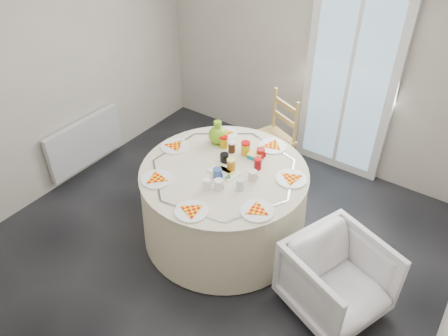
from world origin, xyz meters
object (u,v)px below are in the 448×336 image
Objects in this scene: radiator at (85,142)px; table at (224,204)px; wooden_chair at (270,140)px; green_pitcher at (218,134)px; armchair at (338,275)px.

table is (1.90, 0.06, -0.01)m from radiator.
green_pitcher reaches higher than wooden_chair.
wooden_chair reaches higher than radiator.
table is at bearing 102.70° from armchair.
table is at bearing -59.38° from wooden_chair.
table is 1.58× the size of wooden_chair.
armchair reaches higher than radiator.
armchair is 1.69m from green_pitcher.
wooden_chair reaches higher than table.
radiator is 1.71m from green_pitcher.
radiator is 1.36× the size of armchair.
table is 1.25m from armchair.
wooden_chair is 1.35× the size of armchair.
green_pitcher reaches higher than radiator.
table reaches higher than armchair.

